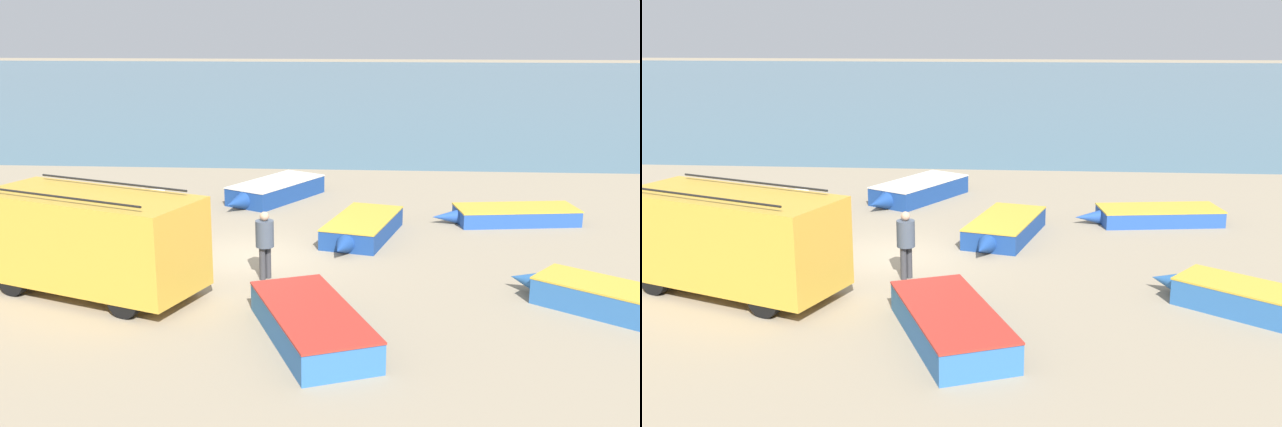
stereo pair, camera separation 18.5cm
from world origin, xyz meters
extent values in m
plane|color=gray|center=(0.00, 0.00, 0.00)|extent=(200.00, 200.00, 0.00)
cube|color=#477084|center=(0.00, 52.00, 0.00)|extent=(120.00, 80.00, 0.01)
cube|color=gold|center=(-3.09, -2.78, 1.29)|extent=(5.48, 3.72, 2.02)
cube|color=black|center=(-5.52, -1.86, 0.74)|extent=(0.76, 1.80, 0.91)
cube|color=#1E232D|center=(-5.44, -1.89, 1.90)|extent=(0.70, 1.71, 0.65)
cylinder|color=black|center=(-4.88, -3.06, 0.40)|extent=(0.82, 0.49, 0.79)
cylinder|color=black|center=(-4.25, -1.38, 0.40)|extent=(0.82, 0.49, 0.79)
cylinder|color=black|center=(-1.94, -4.18, 0.40)|extent=(0.82, 0.49, 0.79)
cylinder|color=black|center=(-1.30, -2.50, 0.40)|extent=(0.82, 0.49, 0.79)
cylinder|color=black|center=(-3.38, -3.53, 2.42)|extent=(3.91, 1.53, 0.05)
cylinder|color=black|center=(-2.81, -2.03, 2.42)|extent=(3.91, 1.53, 0.05)
cube|color=navy|center=(2.96, 2.18, 0.27)|extent=(2.38, 3.62, 0.54)
cone|color=navy|center=(2.42, 0.23, 0.27)|extent=(0.69, 0.84, 0.51)
cube|color=gold|center=(2.96, 2.18, 0.47)|extent=(1.43, 0.57, 0.05)
cube|color=gold|center=(2.96, 2.18, 0.56)|extent=(2.40, 3.65, 0.04)
cube|color=navy|center=(-5.25, 4.69, 0.23)|extent=(3.56, 2.22, 0.46)
cone|color=navy|center=(-7.19, 4.17, 0.23)|extent=(0.81, 0.61, 0.44)
cube|color=silver|center=(-5.25, 4.69, 0.39)|extent=(0.53, 1.31, 0.05)
cube|color=silver|center=(-5.25, 4.69, 0.48)|extent=(3.59, 2.24, 0.04)
cube|color=#2D66AD|center=(2.06, -5.00, 0.30)|extent=(2.85, 4.07, 0.59)
cone|color=#2D66AD|center=(1.20, -2.87, 0.30)|extent=(0.83, 0.98, 0.56)
cube|color=#B22D23|center=(2.06, -5.00, 0.53)|extent=(1.40, 0.72, 0.05)
cube|color=#B22D23|center=(2.06, -5.00, 0.61)|extent=(2.88, 4.11, 0.04)
cube|color=#2D66AD|center=(8.47, -3.31, 0.28)|extent=(3.56, 3.12, 0.57)
cone|color=#2D66AD|center=(6.76, -2.02, 0.28)|extent=(0.94, 0.90, 0.54)
cube|color=gold|center=(8.47, -3.31, 0.50)|extent=(0.85, 1.04, 0.05)
cube|color=gold|center=(8.47, -3.31, 0.59)|extent=(3.60, 3.15, 0.04)
cube|color=navy|center=(-0.12, 6.67, 0.30)|extent=(3.20, 3.93, 0.60)
cone|color=navy|center=(-1.21, 4.76, 0.30)|extent=(0.89, 0.97, 0.57)
cube|color=silver|center=(-0.12, 6.67, 0.54)|extent=(1.39, 0.91, 0.05)
cube|color=silver|center=(-0.12, 6.67, 0.62)|extent=(3.23, 3.97, 0.04)
cube|color=#234CA3|center=(7.63, 4.07, 0.23)|extent=(3.79, 1.94, 0.45)
cone|color=#234CA3|center=(5.44, 3.76, 0.23)|extent=(0.85, 0.54, 0.43)
cube|color=gold|center=(7.63, 4.07, 0.39)|extent=(0.39, 1.34, 0.05)
cube|color=gold|center=(7.63, 4.07, 0.47)|extent=(3.83, 1.96, 0.04)
cylinder|color=#38383D|center=(-3.15, 1.11, 0.39)|extent=(0.15, 0.15, 0.78)
cylinder|color=#38383D|center=(-3.01, 1.03, 0.39)|extent=(0.15, 0.15, 0.78)
cylinder|color=#993833|center=(-3.08, 1.07, 1.09)|extent=(0.42, 0.42, 0.62)
sphere|color=tan|center=(-3.08, 1.07, 1.50)|extent=(0.21, 0.21, 0.21)
cylinder|color=#38383D|center=(0.72, -1.49, 0.40)|extent=(0.15, 0.15, 0.81)
cylinder|color=#38383D|center=(0.60, -1.62, 0.40)|extent=(0.15, 0.15, 0.81)
cylinder|color=#424C5B|center=(0.66, -1.55, 1.13)|extent=(0.44, 0.44, 0.64)
sphere|color=tan|center=(0.66, -1.55, 1.56)|extent=(0.22, 0.22, 0.22)
camera|label=1|loc=(3.18, -18.51, 6.09)|focal=42.00mm
camera|label=2|loc=(3.36, -18.49, 6.09)|focal=42.00mm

